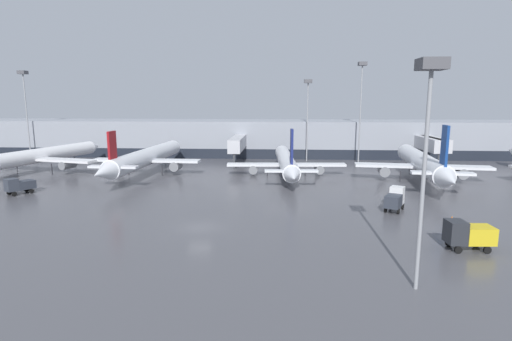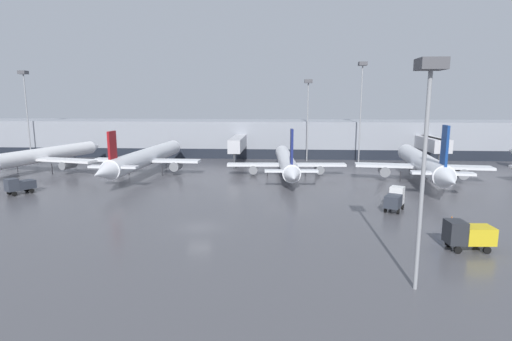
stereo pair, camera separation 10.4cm
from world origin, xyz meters
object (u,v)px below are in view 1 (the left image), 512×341
(parked_jet_5, at_px, (422,163))
(apron_light_mast_2, at_px, (24,91))
(apron_light_mast_4, at_px, (429,108))
(apron_light_mast_0, at_px, (362,86))
(parked_jet_1, at_px, (146,157))
(service_truck_3, at_px, (395,199))
(service_truck_0, at_px, (468,234))
(traffic_cone_0, at_px, (452,218))
(parked_jet_4, at_px, (36,156))
(service_truck_2, at_px, (19,185))
(parked_jet_0, at_px, (286,162))
(apron_light_mast_1, at_px, (308,97))

(parked_jet_5, relative_size, apron_light_mast_2, 1.76)
(apron_light_mast_4, bearing_deg, apron_light_mast_0, 83.19)
(parked_jet_1, xyz_separation_m, service_truck_3, (40.34, -23.25, -1.76))
(service_truck_0, relative_size, traffic_cone_0, 6.97)
(parked_jet_4, bearing_deg, service_truck_2, -141.63)
(apron_light_mast_0, relative_size, apron_light_mast_2, 1.06)
(parked_jet_5, height_order, apron_light_mast_2, apron_light_mast_2)
(parked_jet_0, bearing_deg, parked_jet_1, 87.92)
(service_truck_0, bearing_deg, parked_jet_5, -104.84)
(traffic_cone_0, bearing_deg, parked_jet_1, 149.04)
(parked_jet_1, relative_size, traffic_cone_0, 63.40)
(service_truck_0, relative_size, service_truck_3, 0.97)
(parked_jet_5, distance_m, service_truck_3, 21.88)
(service_truck_0, relative_size, apron_light_mast_4, 0.26)
(parked_jet_4, xyz_separation_m, traffic_cone_0, (68.23, -28.19, -2.91))
(traffic_cone_0, xyz_separation_m, apron_light_mast_4, (-9.93, -17.83, 13.07))
(apron_light_mast_2, bearing_deg, service_truck_2, -59.17)
(service_truck_3, xyz_separation_m, apron_light_mast_4, (-4.46, -22.06, 11.81))
(apron_light_mast_1, bearing_deg, parked_jet_5, -52.41)
(parked_jet_5, bearing_deg, traffic_cone_0, 175.78)
(apron_light_mast_1, bearing_deg, apron_light_mast_0, -10.56)
(parked_jet_1, relative_size, apron_light_mast_0, 1.77)
(service_truck_0, distance_m, service_truck_3, 13.98)
(parked_jet_4, relative_size, apron_light_mast_1, 1.96)
(service_truck_2, height_order, traffic_cone_0, service_truck_2)
(parked_jet_4, relative_size, apron_light_mast_2, 1.75)
(apron_light_mast_1, bearing_deg, traffic_cone_0, -73.56)
(service_truck_0, bearing_deg, apron_light_mast_1, -81.59)
(service_truck_3, bearing_deg, service_truck_2, 111.57)
(apron_light_mast_1, bearing_deg, service_truck_2, -140.33)
(traffic_cone_0, bearing_deg, service_truck_0, -104.63)
(apron_light_mast_1, height_order, apron_light_mast_4, apron_light_mast_1)
(parked_jet_0, relative_size, apron_light_mast_2, 1.67)
(parked_jet_5, xyz_separation_m, apron_light_mast_0, (-6.79, 21.86, 13.93))
(service_truck_3, distance_m, apron_light_mast_4, 25.42)
(parked_jet_4, xyz_separation_m, parked_jet_5, (72.66, -4.53, 0.10))
(apron_light_mast_2, bearing_deg, parked_jet_0, -17.35)
(parked_jet_4, distance_m, service_truck_0, 75.78)
(parked_jet_4, height_order, parked_jet_5, parked_jet_5)
(parked_jet_5, distance_m, apron_light_mast_4, 45.05)
(parked_jet_4, xyz_separation_m, service_truck_3, (62.76, -23.96, -1.65))
(apron_light_mast_0, bearing_deg, parked_jet_5, -72.73)
(apron_light_mast_0, bearing_deg, service_truck_3, -94.30)
(apron_light_mast_0, height_order, apron_light_mast_4, apron_light_mast_0)
(parked_jet_4, bearing_deg, apron_light_mast_1, -57.26)
(service_truck_0, distance_m, traffic_cone_0, 9.82)
(traffic_cone_0, distance_m, apron_light_mast_1, 51.81)
(parked_jet_4, distance_m, apron_light_mast_4, 74.97)
(parked_jet_5, xyz_separation_m, service_truck_2, (-63.99, -13.69, -1.91))
(parked_jet_0, bearing_deg, apron_light_mast_0, -46.87)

